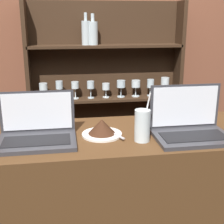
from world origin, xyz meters
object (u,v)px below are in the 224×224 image
object	(u,v)px
cake_plate	(102,128)
laptop_far	(190,126)
laptop_near	(37,131)
water_glass	(142,125)

from	to	relation	value
cake_plate	laptop_far	bearing A→B (deg)	-10.11
laptop_far	cake_plate	world-z (taller)	laptop_far
laptop_near	cake_plate	size ratio (longest dim) A/B	1.81
laptop_far	laptop_near	bearing A→B (deg)	175.79
cake_plate	water_glass	distance (m)	0.20
laptop_near	cake_plate	world-z (taller)	laptop_near
laptop_far	cake_plate	xyz separation A→B (m)	(-0.40, 0.07, -0.01)
laptop_far	water_glass	distance (m)	0.24
laptop_far	water_glass	xyz separation A→B (m)	(-0.23, -0.02, 0.02)
laptop_far	cake_plate	size ratio (longest dim) A/B	1.83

